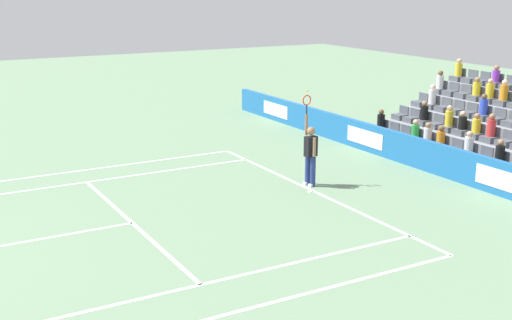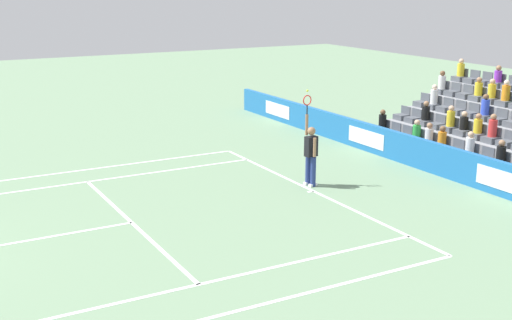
# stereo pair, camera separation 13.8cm
# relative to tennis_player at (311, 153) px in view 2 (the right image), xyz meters

# --- Properties ---
(line_baseline) EXTENTS (10.97, 0.10, 0.01)m
(line_baseline) POSITION_rel_tennis_player_xyz_m (-0.54, 0.24, -0.99)
(line_baseline) COLOR white
(line_baseline) RESTS_ON ground
(line_service) EXTENTS (8.23, 0.10, 0.01)m
(line_service) POSITION_rel_tennis_player_xyz_m (-0.54, 5.73, -0.99)
(line_service) COLOR white
(line_service) RESTS_ON ground
(line_singles_sideline_left) EXTENTS (0.10, 11.89, 0.01)m
(line_singles_sideline_left) POSITION_rel_tennis_player_xyz_m (3.58, 6.18, -0.99)
(line_singles_sideline_left) COLOR white
(line_singles_sideline_left) RESTS_ON ground
(line_singles_sideline_right) EXTENTS (0.10, 11.89, 0.01)m
(line_singles_sideline_right) POSITION_rel_tennis_player_xyz_m (-4.65, 6.18, -0.99)
(line_singles_sideline_right) COLOR white
(line_singles_sideline_right) RESTS_ON ground
(line_doubles_sideline_left) EXTENTS (0.10, 11.89, 0.01)m
(line_doubles_sideline_left) POSITION_rel_tennis_player_xyz_m (4.95, 6.18, -0.99)
(line_doubles_sideline_left) COLOR white
(line_doubles_sideline_left) RESTS_ON ground
(line_doubles_sideline_right) EXTENTS (0.10, 11.89, 0.01)m
(line_doubles_sideline_right) POSITION_rel_tennis_player_xyz_m (-6.02, 6.18, -0.99)
(line_doubles_sideline_right) COLOR white
(line_doubles_sideline_right) RESTS_ON ground
(line_centre_mark) EXTENTS (0.10, 0.20, 0.01)m
(line_centre_mark) POSITION_rel_tennis_player_xyz_m (-0.54, 0.34, -0.99)
(line_centre_mark) COLOR white
(line_centre_mark) RESTS_ON ground
(sponsor_barrier) EXTENTS (24.85, 0.22, 1.00)m
(sponsor_barrier) POSITION_rel_tennis_player_xyz_m (-0.54, -4.16, -0.49)
(sponsor_barrier) COLOR #1E66AD
(sponsor_barrier) RESTS_ON ground
(tennis_player) EXTENTS (0.53, 0.38, 2.85)m
(tennis_player) POSITION_rel_tennis_player_xyz_m (0.00, 0.00, 0.00)
(tennis_player) COLOR navy
(tennis_player) RESTS_ON ground
(stadium_stand) EXTENTS (8.06, 4.75, 3.04)m
(stadium_stand) POSITION_rel_tennis_player_xyz_m (-0.54, -7.72, -0.16)
(stadium_stand) COLOR gray
(stadium_stand) RESTS_ON ground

